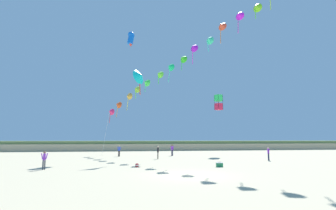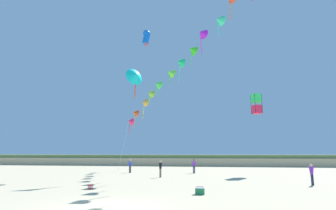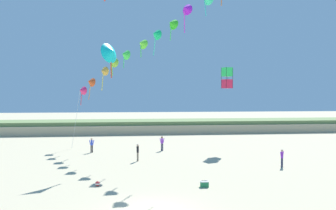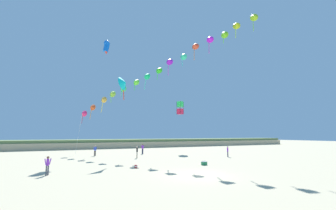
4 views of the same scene
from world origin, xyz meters
The scene contains 12 objects.
ground_plane centered at (0.00, 0.00, 0.00)m, with size 240.00×240.00×0.00m, color #C1B28E.
dune_ridge centered at (0.00, 43.56, 1.07)m, with size 120.00×9.40×2.15m.
person_near_left centered at (2.71, 21.94, 1.00)m, with size 0.61×0.24×1.73m.
person_near_right centered at (-0.36, 15.57, 1.00)m, with size 0.29×0.59×1.72m.
person_mid_center centered at (12.73, 11.08, 0.95)m, with size 0.51×0.41×1.65m.
person_far_left centered at (-5.48, 21.54, 0.97)m, with size 0.59×0.23×1.67m.
kite_banner_string centered at (2.98, 15.83, 13.93)m, with size 22.12×22.51×20.67m.
large_kite_low_lead centered at (-2.91, 14.34, 10.71)m, with size 2.22×2.27×3.52m.
large_kite_mid_trail centered at (-4.02, 23.19, 19.16)m, with size 1.50×1.34×2.60m.
large_kite_high_solo centered at (10.88, 22.85, 8.76)m, with size 1.33×1.33×2.56m.
beach_cooler centered at (4.13, 4.98, 0.21)m, with size 0.58×0.41×0.46m.
beach_ball centered at (-3.54, 6.06, 0.18)m, with size 0.36×0.36×0.36m.
Camera 2 is at (4.87, -11.86, 2.49)m, focal length 28.00 mm.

